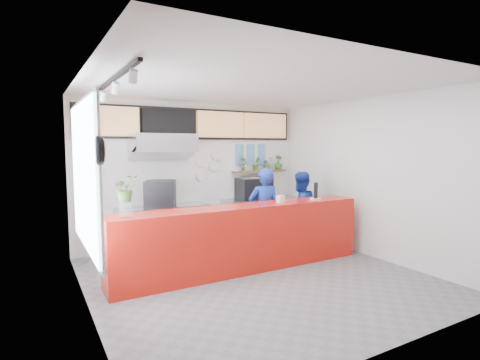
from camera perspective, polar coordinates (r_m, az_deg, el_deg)
name	(u,v)px	position (r m, az deg, el deg)	size (l,w,h in m)	color
floor	(256,277)	(6.19, 2.48, -14.53)	(5.00, 5.00, 0.00)	slate
ceiling	(257,86)	(5.90, 2.60, 14.06)	(5.00, 5.00, 0.00)	silver
wall_back	(194,173)	(8.08, -6.95, 0.99)	(5.00, 5.00, 0.00)	white
wall_left	(85,194)	(5.00, -22.49, -2.00)	(5.00, 5.00, 0.00)	white
wall_right	(368,177)	(7.49, 18.95, 0.41)	(5.00, 5.00, 0.00)	white
service_counter	(244,238)	(6.36, 0.56, -8.81)	(4.50, 0.60, 1.10)	red
cream_band	(194,122)	(8.06, -7.01, 8.81)	(5.00, 0.02, 0.80)	beige
prep_bench	(164,228)	(7.67, -11.55, -7.23)	(1.80, 0.60, 0.90)	#B2B5BA
panini_oven	(160,193)	(7.54, -12.05, -2.02)	(0.57, 0.57, 0.51)	black
extraction_hood	(163,143)	(7.45, -11.67, 5.57)	(1.20, 0.70, 0.35)	#B2B5BA
hood_lip	(163,153)	(7.45, -11.64, 4.03)	(1.20, 0.70, 0.08)	#B2B5BA
right_bench	(261,217)	(8.65, 3.16, -5.72)	(1.80, 0.60, 0.90)	#B2B5BA
espresso_machine	(254,188)	(8.45, 2.13, -1.28)	(0.73, 0.52, 0.47)	black
espresso_tray	(254,178)	(8.42, 2.13, 0.37)	(0.59, 0.41, 0.05)	#BABDC2
herb_shelf	(260,171)	(8.73, 3.04, 1.34)	(1.40, 0.18, 0.04)	brown
menu_board_far_left	(109,121)	(7.45, -19.33, 8.46)	(1.10, 0.10, 0.55)	tan
menu_board_mid_left	(169,123)	(7.74, -10.77, 8.53)	(1.10, 0.10, 0.55)	black
menu_board_mid_right	(221,125)	(8.20, -2.99, 8.43)	(1.10, 0.10, 0.55)	tan
menu_board_far_right	(265,126)	(8.78, 3.86, 8.22)	(1.10, 0.10, 0.55)	tan
soffit	(195,124)	(8.03, -6.93, 8.47)	(4.80, 0.04, 0.65)	black
window_pane	(84,176)	(5.28, -22.66, 0.54)	(0.04, 2.20, 1.90)	silver
window_frame	(86,176)	(5.29, -22.44, 0.55)	(0.03, 2.30, 2.00)	#B2B5BA
wall_clock_rim	(100,150)	(4.08, -20.61, 4.25)	(0.30, 0.30, 0.05)	black
wall_clock_face	(103,150)	(4.09, -20.19, 4.26)	(0.26, 0.26, 0.02)	white
track_rail	(115,78)	(5.10, -18.48, 14.50)	(0.05, 2.40, 0.04)	black
dec_plate_a	(201,162)	(8.09, -5.91, 2.79)	(0.24, 0.24, 0.03)	silver
dec_plate_b	(214,166)	(8.22, -3.99, 2.14)	(0.24, 0.24, 0.03)	silver
dec_plate_c	(201,176)	(8.11, -5.89, 0.67)	(0.24, 0.24, 0.03)	silver
dec_plate_d	(216,155)	(8.23, -3.68, 3.89)	(0.24, 0.24, 0.03)	silver
photo_frame_a	(239,150)	(8.52, -0.08, 4.62)	(0.20, 0.02, 0.25)	#598CBF
photo_frame_b	(251,150)	(8.67, 1.65, 4.63)	(0.20, 0.02, 0.25)	#598CBF
photo_frame_c	(262,150)	(8.83, 3.32, 4.64)	(0.20, 0.02, 0.25)	#598CBF
photo_frame_d	(239,161)	(8.53, -0.08, 2.94)	(0.20, 0.02, 0.25)	#598CBF
photo_frame_e	(251,161)	(8.68, 1.65, 2.98)	(0.20, 0.02, 0.25)	#598CBF
photo_frame_f	(262,160)	(8.84, 3.31, 3.01)	(0.20, 0.02, 0.25)	#598CBF
staff_center	(264,213)	(7.08, 3.66, -4.98)	(0.61, 0.40, 1.68)	navy
staff_right	(300,210)	(7.79, 9.13, -4.50)	(0.76, 0.59, 1.57)	navy
herb_a	(243,164)	(8.49, 0.50, 2.48)	(0.17, 0.12, 0.33)	#386A25
herb_b	(256,164)	(8.67, 2.49, 2.52)	(0.18, 0.14, 0.32)	#386A25
herb_c	(267,164)	(8.83, 4.16, 2.49)	(0.27, 0.23, 0.30)	#386A25
herb_d	(279,163)	(9.02, 5.90, 2.67)	(0.19, 0.17, 0.34)	#386A25
glass_vase	(126,210)	(5.45, -16.96, -4.37)	(0.17, 0.17, 0.21)	white
basil_vase	(126,188)	(5.41, -17.05, -1.24)	(0.34, 0.29, 0.37)	#386A25
napkin_holder	(281,199)	(6.62, 6.19, -2.88)	(0.14, 0.09, 0.13)	white
white_plate	(316,199)	(7.14, 11.45, -2.80)	(0.21, 0.21, 0.02)	white
pepper_mill	(316,190)	(7.12, 11.47, -1.56)	(0.07, 0.07, 0.30)	black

